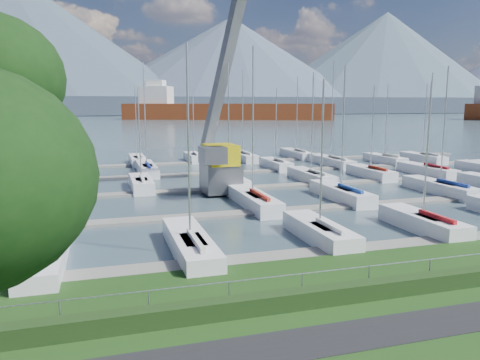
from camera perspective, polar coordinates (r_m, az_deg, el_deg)
name	(u,v)px	position (r m, az deg, el deg)	size (l,w,h in m)	color
path	(364,334)	(17.45, 14.91, -17.66)	(160.00, 2.00, 0.04)	black
water	(115,118)	(276.40, -14.96, 7.36)	(800.00, 540.00, 0.20)	#3E525B
hedge	(329,295)	(19.35, 10.84, -13.60)	(80.00, 0.70, 0.70)	#1D3513
fence	(325,271)	(19.37, 10.37, -10.86)	(0.04, 0.04, 80.00)	gray
foothill	(112,106)	(346.26, -15.38, 8.75)	(900.00, 80.00, 12.00)	#3A4555
mountains	(116,57)	(422.85, -14.85, 14.35)	(1190.00, 360.00, 115.00)	#3E4B5B
docks	(197,191)	(43.73, -5.24, -1.30)	(90.00, 41.60, 0.25)	gray
crane	(222,131)	(42.88, -2.20, 6.00)	(5.77, 13.23, 22.35)	#53565B
cargo_ship_mid	(219,112)	(234.55, -2.57, 8.31)	(101.67, 55.68, 21.50)	maroon
sailboat_fleet	(185,129)	(45.74, -6.75, 6.21)	(76.18, 49.56, 13.63)	#1E489A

